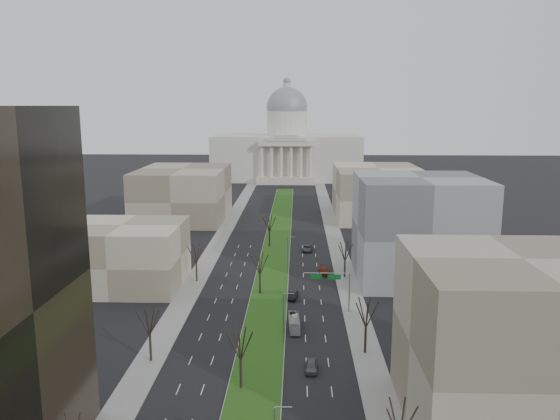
% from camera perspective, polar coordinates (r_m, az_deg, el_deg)
% --- Properties ---
extents(ground, '(600.00, 600.00, 0.00)m').
position_cam_1_polar(ground, '(157.24, -0.38, -3.88)').
color(ground, black).
rests_on(ground, ground).
extents(median, '(8.00, 222.03, 0.20)m').
position_cam_1_polar(median, '(156.24, -0.39, -3.94)').
color(median, '#999993').
rests_on(median, ground).
extents(sidewalk_left, '(5.00, 330.00, 0.15)m').
position_cam_1_polar(sidewalk_left, '(135.13, -8.28, -6.45)').
color(sidewalk_left, gray).
rests_on(sidewalk_left, ground).
extents(sidewalk_right, '(5.00, 330.00, 0.15)m').
position_cam_1_polar(sidewalk_right, '(133.59, 6.77, -6.61)').
color(sidewalk_right, gray).
rests_on(sidewalk_right, ground).
extents(capitol, '(80.00, 46.00, 55.00)m').
position_cam_1_polar(capitol, '(302.53, 0.71, 6.36)').
color(capitol, beige).
rests_on(capitol, ground).
extents(building_beige_left, '(26.00, 22.00, 14.00)m').
position_cam_1_polar(building_beige_left, '(127.60, -16.04, -4.57)').
color(building_beige_left, gray).
rests_on(building_beige_left, ground).
extents(building_tan_right, '(26.00, 24.00, 22.00)m').
position_cam_1_polar(building_tan_right, '(75.27, 23.38, -12.75)').
color(building_tan_right, gray).
rests_on(building_tan_right, ground).
extents(building_grey_right, '(28.00, 26.00, 24.00)m').
position_cam_1_polar(building_grey_right, '(130.15, 14.26, -1.91)').
color(building_grey_right, slate).
rests_on(building_grey_right, ground).
extents(building_far_left, '(30.00, 40.00, 18.00)m').
position_cam_1_polar(building_far_left, '(198.70, -10.07, 1.71)').
color(building_far_left, gray).
rests_on(building_far_left, ground).
extents(building_far_right, '(30.00, 40.00, 18.00)m').
position_cam_1_polar(building_far_right, '(201.49, 10.12, 1.84)').
color(building_far_right, gray).
rests_on(building_far_right, ground).
extents(tree_left_mid, '(5.40, 5.40, 9.72)m').
position_cam_1_polar(tree_left_mid, '(89.53, -13.52, -11.09)').
color(tree_left_mid, black).
rests_on(tree_left_mid, ground).
extents(tree_left_far, '(5.28, 5.28, 9.50)m').
position_cam_1_polar(tree_left_far, '(126.58, -8.78, -4.46)').
color(tree_left_far, black).
rests_on(tree_left_far, ground).
extents(tree_right_near, '(5.16, 5.16, 9.29)m').
position_cam_1_polar(tree_right_near, '(64.41, 12.47, -20.57)').
color(tree_right_near, black).
rests_on(tree_right_near, ground).
extents(tree_right_mid, '(5.52, 5.52, 9.94)m').
position_cam_1_polar(tree_right_mid, '(90.86, 9.00, -10.48)').
color(tree_right_mid, black).
rests_on(tree_right_mid, ground).
extents(tree_right_far, '(5.04, 5.04, 9.07)m').
position_cam_1_polar(tree_right_far, '(128.89, 6.82, -4.28)').
color(tree_right_far, black).
rests_on(tree_right_far, ground).
extents(tree_median_a, '(5.40, 5.40, 9.72)m').
position_cam_1_polar(tree_median_a, '(79.56, -4.15, -13.69)').
color(tree_median_a, black).
rests_on(tree_median_a, ground).
extents(tree_median_b, '(5.40, 5.40, 9.72)m').
position_cam_1_polar(tree_median_b, '(116.98, -2.13, -5.54)').
color(tree_median_b, black).
rests_on(tree_median_b, ground).
extents(tree_median_c, '(5.40, 5.40, 9.72)m').
position_cam_1_polar(tree_median_c, '(155.70, -1.12, -1.38)').
color(tree_median_c, black).
rests_on(tree_median_c, ground).
extents(streetlamp_median_b, '(1.90, 0.20, 9.16)m').
position_cam_1_polar(streetlamp_median_b, '(93.83, 0.40, -11.17)').
color(streetlamp_median_b, gray).
rests_on(streetlamp_median_b, ground).
extents(streetlamp_median_c, '(1.90, 0.20, 9.16)m').
position_cam_1_polar(streetlamp_median_c, '(131.76, 0.84, -4.64)').
color(streetlamp_median_c, gray).
rests_on(streetlamp_median_c, ground).
extents(mast_arm_signs, '(9.12, 0.24, 8.09)m').
position_cam_1_polar(mast_arm_signs, '(107.73, 5.83, -7.54)').
color(mast_arm_signs, gray).
rests_on(mast_arm_signs, ground).
extents(car_grey_near, '(2.08, 4.67, 1.56)m').
position_cam_1_polar(car_grey_near, '(87.07, 3.31, -15.94)').
color(car_grey_near, '#53565B').
rests_on(car_grey_near, ground).
extents(car_black, '(2.25, 4.75, 1.50)m').
position_cam_1_polar(car_black, '(116.07, 1.40, -8.91)').
color(car_black, black).
rests_on(car_black, ground).
extents(car_red, '(2.55, 5.33, 1.50)m').
position_cam_1_polar(car_red, '(132.88, 4.61, -6.36)').
color(car_red, maroon).
rests_on(car_red, ground).
extents(car_grey_far, '(3.11, 5.88, 1.57)m').
position_cam_1_polar(car_grey_far, '(152.88, 2.88, -4.02)').
color(car_grey_far, '#4C4E53').
rests_on(car_grey_far, ground).
extents(box_van, '(2.29, 8.08, 2.23)m').
position_cam_1_polar(box_van, '(101.45, 1.50, -11.69)').
color(box_van, silver).
rests_on(box_van, ground).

